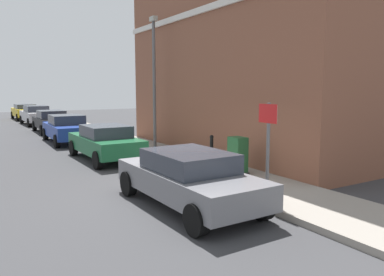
{
  "coord_description": "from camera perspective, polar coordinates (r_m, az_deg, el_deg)",
  "views": [
    {
      "loc": [
        -4.82,
        -8.66,
        2.78
      ],
      "look_at": [
        1.35,
        1.52,
        1.2
      ],
      "focal_mm": 35.12,
      "sensor_mm": 36.0,
      "label": 1
    }
  ],
  "objects": [
    {
      "name": "car_black",
      "position": [
        25.43,
        -20.61,
        2.45
      ],
      "size": [
        1.83,
        4.14,
        1.4
      ],
      "rotation": [
        0.0,
        0.0,
        1.56
      ],
      "color": "black",
      "rests_on": "ground"
    },
    {
      "name": "bollard_near_cabinet",
      "position": [
        12.95,
        2.98,
        -1.67
      ],
      "size": [
        0.14,
        0.14,
        1.04
      ],
      "color": "black",
      "rests_on": "sidewalk"
    },
    {
      "name": "car_grey",
      "position": [
        8.85,
        -0.52,
        -6.0
      ],
      "size": [
        1.97,
        4.37,
        1.33
      ],
      "rotation": [
        0.0,
        0.0,
        1.59
      ],
      "color": "slate",
      "rests_on": "ground"
    },
    {
      "name": "sidewalk",
      "position": [
        16.4,
        -6.12,
        -1.97
      ],
      "size": [
        2.35,
        30.0,
        0.15
      ],
      "primitive_type": "cube",
      "color": "gray",
      "rests_on": "ground"
    },
    {
      "name": "utility_cabinet",
      "position": [
        11.64,
        6.94,
        -2.88
      ],
      "size": [
        0.46,
        0.61,
        1.15
      ],
      "color": "#1E4C28",
      "rests_on": "sidewalk"
    },
    {
      "name": "street_sign",
      "position": [
        8.93,
        11.45,
        0.21
      ],
      "size": [
        0.08,
        0.6,
        2.3
      ],
      "color": "#59595B",
      "rests_on": "sidewalk"
    },
    {
      "name": "ground",
      "position": [
        10.29,
        -2.07,
        -8.12
      ],
      "size": [
        80.0,
        80.0,
        0.0
      ],
      "primitive_type": "plane",
      "color": "#38383A"
    },
    {
      "name": "car_silver",
      "position": [
        31.13,
        -22.58,
        3.28
      ],
      "size": [
        1.94,
        4.45,
        1.46
      ],
      "rotation": [
        0.0,
        0.0,
        1.6
      ],
      "color": "#B7B7BC",
      "rests_on": "ground"
    },
    {
      "name": "corner_building",
      "position": [
        17.62,
        11.78,
        12.18
      ],
      "size": [
        7.91,
        12.46,
        8.49
      ],
      "color": "brown",
      "rests_on": "ground"
    },
    {
      "name": "lamppost",
      "position": [
        16.91,
        -5.77,
        9.3
      ],
      "size": [
        0.2,
        0.44,
        5.72
      ],
      "color": "#59595B",
      "rests_on": "sidewalk"
    },
    {
      "name": "car_yellow",
      "position": [
        36.82,
        -24.05,
        3.74
      ],
      "size": [
        1.93,
        4.48,
        1.37
      ],
      "rotation": [
        0.0,
        0.0,
        1.59
      ],
      "color": "gold",
      "rests_on": "ground"
    },
    {
      "name": "car_green",
      "position": [
        15.0,
        -13.03,
        -0.55
      ],
      "size": [
        1.93,
        4.27,
        1.36
      ],
      "rotation": [
        0.0,
        0.0,
        1.59
      ],
      "color": "#195933",
      "rests_on": "ground"
    },
    {
      "name": "car_blue",
      "position": [
        20.32,
        -18.43,
        1.4
      ],
      "size": [
        1.94,
        4.35,
        1.42
      ],
      "rotation": [
        0.0,
        0.0,
        1.55
      ],
      "color": "navy",
      "rests_on": "ground"
    }
  ]
}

